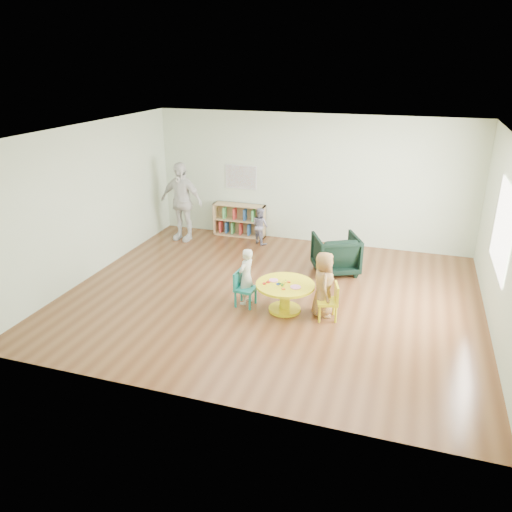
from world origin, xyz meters
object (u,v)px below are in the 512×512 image
Objects in this scene: activity_table at (285,292)px; toddler at (260,226)px; kid_chair_left at (243,287)px; adult_caretaker at (181,202)px; child_left at (246,277)px; child_right at (323,284)px; bookshelf at (239,220)px; armchair at (336,254)px; kid_chair_right at (330,300)px.

toddler is at bearing 114.69° from activity_table.
activity_table is 3.21m from toddler.
kid_chair_left is (-0.71, -0.03, -0.01)m from activity_table.
toddler is 0.46× the size of adult_caretaker.
kid_chair_left is 0.62× the size of child_left.
child_right is 4.55m from adult_caretaker.
bookshelf is 1.23× the size of child_left.
armchair is 2.15m from child_left.
bookshelf is at bearing 24.47° from child_right.
activity_table is 1.91m from armchair.
bookshelf is 1.11× the size of child_right.
armchair is at bearing -9.97° from kid_chair_right.
kid_chair_right is at bearing -137.38° from child_right.
bookshelf is at bearing 22.20° from kid_chair_right.
activity_table is 1.59× the size of kid_chair_left.
adult_caretaker is at bearing -121.56° from child_left.
activity_table is 3.84m from bookshelf.
bookshelf is 3.49m from child_left.
toddler is (-2.09, 2.97, 0.09)m from kid_chair_right.
adult_caretaker reaches higher than child_left.
bookshelf is 0.68× the size of adult_caretaker.
bookshelf is at bearing -142.94° from child_left.
armchair is (0.52, 1.83, 0.04)m from activity_table.
kid_chair_right is at bearing -3.81° from activity_table.
kid_chair_right reaches higher than activity_table.
child_right is (2.59, -3.26, 0.17)m from bookshelf.
child_left is 1.19× the size of toddler.
bookshelf is (-1.26, 3.32, 0.04)m from kid_chair_left.
armchair is 1.81m from child_right.
bookshelf is 2.89m from armchair.
activity_table is 1.61× the size of kid_chair_right.
toddler reaches higher than bookshelf.
adult_caretaker is (-1.76, -0.27, 0.47)m from toddler.
kid_chair_left is 3.55m from bookshelf.
kid_chair_left is at bearing 31.25° from armchair.
kid_chair_left is 3.01m from toddler.
toddler reaches higher than activity_table.
child_right is (0.10, -1.80, 0.16)m from armchair.
adult_caretaker is (-3.62, 0.81, 0.51)m from armchair.
child_right is at bearing 67.79° from armchair.
child_right is at bearing 3.57° from activity_table.
child_right is at bearing 156.32° from toddler.
toddler is (-1.86, 1.09, 0.03)m from armchair.
armchair is 0.47× the size of adult_caretaker.
bookshelf is 0.74m from toddler.
activity_table is at bearing 100.48° from child_left.
activity_table is at bearing -34.21° from adult_caretaker.
kid_chair_right is (0.74, -0.05, -0.01)m from activity_table.
kid_chair_left is at bearing -69.22° from bookshelf.
kid_chair_right is at bearing 92.81° from kid_chair_left.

